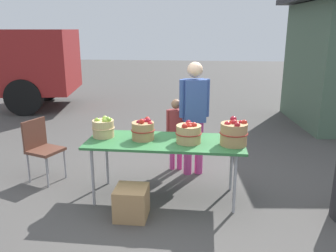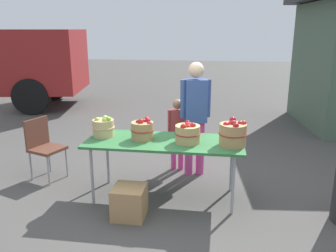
# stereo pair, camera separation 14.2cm
# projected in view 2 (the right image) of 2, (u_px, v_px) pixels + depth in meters

# --- Properties ---
(ground_plane) EXTENTS (40.00, 40.00, 0.00)m
(ground_plane) POSITION_uv_depth(u_px,v_px,m) (165.00, 197.00, 4.41)
(ground_plane) COLOR #474442
(market_table) EXTENTS (1.90, 0.76, 0.75)m
(market_table) POSITION_uv_depth(u_px,v_px,m) (164.00, 144.00, 4.22)
(market_table) COLOR #2D6B38
(market_table) RESTS_ON ground
(apple_basket_green_0) EXTENTS (0.28, 0.28, 0.27)m
(apple_basket_green_0) POSITION_uv_depth(u_px,v_px,m) (104.00, 127.00, 4.35)
(apple_basket_green_0) COLOR tan
(apple_basket_green_0) RESTS_ON market_table
(apple_basket_red_0) EXTENTS (0.29, 0.29, 0.27)m
(apple_basket_red_0) POSITION_uv_depth(u_px,v_px,m) (143.00, 130.00, 4.23)
(apple_basket_red_0) COLOR #A87F51
(apple_basket_red_0) RESTS_ON market_table
(apple_basket_red_1) EXTENTS (0.31, 0.31, 0.26)m
(apple_basket_red_1) POSITION_uv_depth(u_px,v_px,m) (188.00, 133.00, 4.09)
(apple_basket_red_1) COLOR tan
(apple_basket_red_1) RESTS_ON market_table
(apple_basket_red_2) EXTENTS (0.33, 0.33, 0.32)m
(apple_basket_red_2) POSITION_uv_depth(u_px,v_px,m) (233.00, 134.00, 3.99)
(apple_basket_red_2) COLOR #A87F51
(apple_basket_red_2) RESTS_ON market_table
(vendor_adult) EXTENTS (0.42, 0.29, 1.63)m
(vendor_adult) POSITION_uv_depth(u_px,v_px,m) (195.00, 110.00, 4.85)
(vendor_adult) COLOR #CC3F8C
(vendor_adult) RESTS_ON ground
(child_customer) EXTENTS (0.28, 0.17, 1.08)m
(child_customer) POSITION_uv_depth(u_px,v_px,m) (177.00, 129.00, 5.11)
(child_customer) COLOR #CC3F8C
(child_customer) RESTS_ON ground
(folding_chair) EXTENTS (0.51, 0.51, 0.86)m
(folding_chair) POSITION_uv_depth(u_px,v_px,m) (43.00, 144.00, 4.85)
(folding_chair) COLOR brown
(folding_chair) RESTS_ON ground
(produce_crate) EXTENTS (0.36, 0.36, 0.36)m
(produce_crate) POSITION_uv_depth(u_px,v_px,m) (129.00, 202.00, 3.90)
(produce_crate) COLOR #A87F51
(produce_crate) RESTS_ON ground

